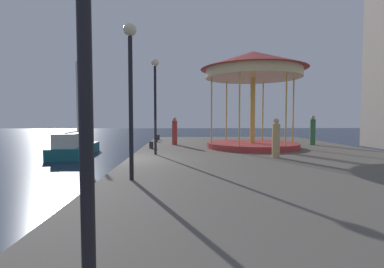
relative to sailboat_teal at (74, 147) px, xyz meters
name	(u,v)px	position (x,y,z in m)	size (l,w,h in m)	color
ground_plane	(127,177)	(4.82, -6.99, -0.60)	(120.00, 120.00, 0.00)	#162338
quay_dock	(276,167)	(11.26, -6.99, -0.20)	(12.89, 28.04, 0.80)	#5B564F
sailboat_teal	(74,147)	(0.00, 0.00, 0.00)	(2.39, 6.03, 6.44)	#19606B
carousel	(253,76)	(11.30, -2.67, 4.40)	(6.12, 6.12, 5.59)	#B23333
lamp_post_mid_promenade	(130,74)	(5.73, -11.20, 3.16)	(0.36, 0.36, 4.33)	black
lamp_post_far_end	(155,90)	(5.91, -5.59, 3.28)	(0.36, 0.36, 4.53)	black
bollard_south	(156,139)	(5.29, 1.92, 0.40)	(0.24, 0.24, 0.40)	#2D2D33
bollard_north	(151,145)	(5.42, -2.81, 0.40)	(0.24, 0.24, 0.40)	#2D2D33
bollard_center	(158,137)	(5.29, 3.75, 0.40)	(0.24, 0.24, 0.40)	#2D2D33
person_far_corner	(313,131)	(15.66, -1.04, 1.10)	(0.34, 0.34, 1.91)	#387247
person_mid_promenade	(276,139)	(11.31, -6.82, 1.01)	(0.34, 0.34, 1.73)	tan
person_near_carousel	(175,132)	(6.70, -0.54, 1.05)	(0.34, 0.34, 1.81)	#B23833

